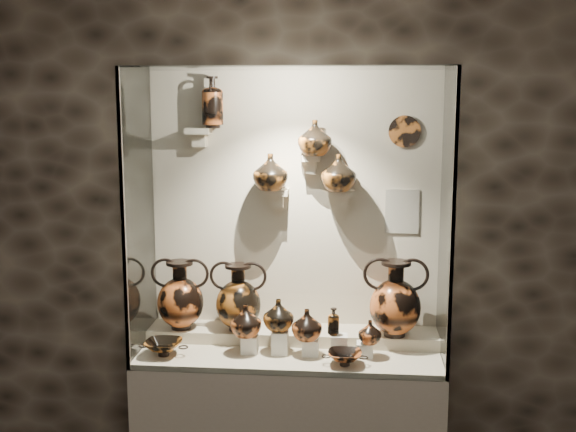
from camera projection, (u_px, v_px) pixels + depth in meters
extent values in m
cube|color=black|center=(295.00, 207.00, 4.25)|extent=(5.00, 0.02, 3.20)
cube|color=beige|center=(290.00, 422.00, 4.14)|extent=(1.70, 0.60, 0.80)
cube|color=#C3B397|center=(290.00, 353.00, 4.07)|extent=(1.68, 0.58, 0.03)
cube|color=#C3B397|center=(292.00, 337.00, 4.24)|extent=(1.70, 0.25, 0.10)
cube|color=beige|center=(295.00, 207.00, 4.25)|extent=(1.70, 0.03, 1.60)
cube|color=white|center=(285.00, 226.00, 3.65)|extent=(1.70, 0.01, 1.60)
cube|color=white|center=(139.00, 214.00, 4.02)|extent=(0.01, 0.60, 1.60)
cube|color=white|center=(447.00, 219.00, 3.86)|extent=(0.01, 0.60, 1.60)
cube|color=white|center=(290.00, 68.00, 3.81)|extent=(1.70, 0.60, 0.01)
cube|color=gray|center=(123.00, 223.00, 3.73)|extent=(0.02, 0.02, 1.60)
cube|color=gray|center=(453.00, 229.00, 3.58)|extent=(0.02, 0.02, 1.60)
cube|color=silver|center=(250.00, 344.00, 4.03)|extent=(0.09, 0.09, 0.10)
cube|color=silver|center=(280.00, 342.00, 4.01)|extent=(0.09, 0.09, 0.13)
cube|color=silver|center=(310.00, 347.00, 4.00)|extent=(0.09, 0.09, 0.09)
cube|color=silver|center=(339.00, 345.00, 3.98)|extent=(0.09, 0.09, 0.12)
cube|color=silver|center=(365.00, 349.00, 3.97)|extent=(0.09, 0.09, 0.08)
cube|color=beige|center=(199.00, 131.00, 4.15)|extent=(0.14, 0.12, 0.04)
cube|color=beige|center=(276.00, 192.00, 4.17)|extent=(0.14, 0.12, 0.04)
cube|color=beige|center=(311.00, 158.00, 4.11)|extent=(0.10, 0.12, 0.04)
cube|color=beige|center=(342.00, 193.00, 4.13)|extent=(0.14, 0.12, 0.04)
imported|color=#B75523|center=(246.00, 321.00, 3.99)|extent=(0.21, 0.21, 0.18)
imported|color=#9C551B|center=(278.00, 315.00, 4.00)|extent=(0.19, 0.19, 0.18)
imported|color=#B75523|center=(307.00, 325.00, 3.97)|extent=(0.21, 0.21, 0.18)
imported|color=#B75523|center=(370.00, 332.00, 3.94)|extent=(0.17, 0.17, 0.13)
imported|color=#9C551B|center=(270.00, 172.00, 4.10)|extent=(0.25, 0.25, 0.21)
imported|color=#9C551B|center=(315.00, 138.00, 4.05)|extent=(0.23, 0.23, 0.20)
imported|color=#9C551B|center=(338.00, 173.00, 4.06)|extent=(0.21, 0.21, 0.21)
cylinder|color=#B25D23|center=(405.00, 131.00, 4.09)|extent=(0.18, 0.02, 0.18)
cube|color=beige|center=(402.00, 211.00, 4.17)|extent=(0.19, 0.01, 0.26)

